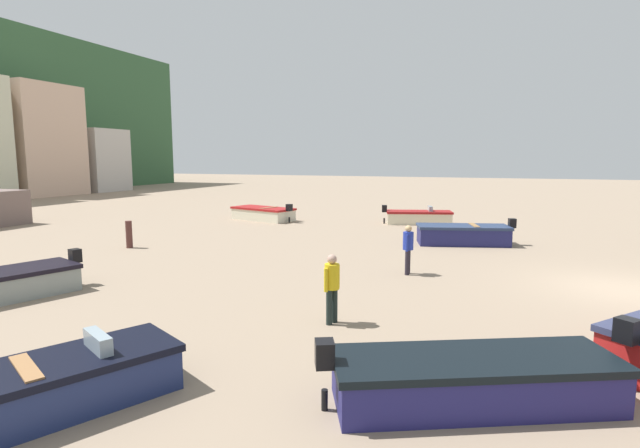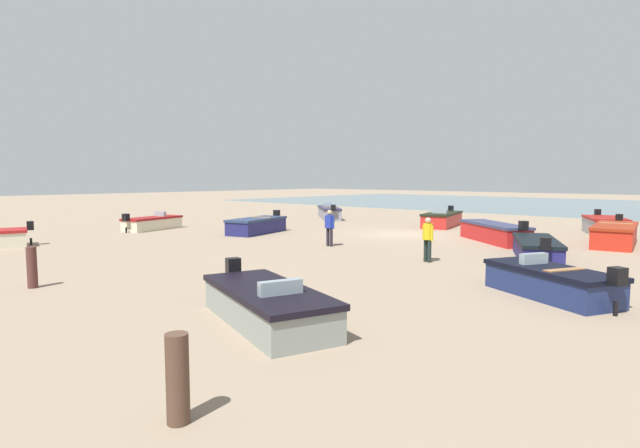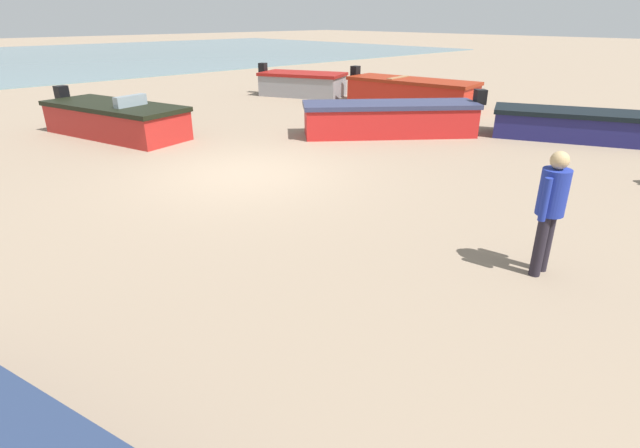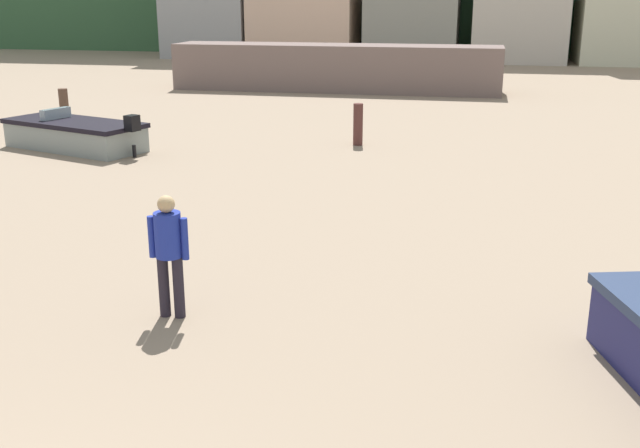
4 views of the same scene
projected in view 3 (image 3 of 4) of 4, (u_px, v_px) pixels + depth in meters
name	position (u px, v px, depth m)	size (l,w,h in m)	color
ground_plane	(244.00, 174.00, 10.26)	(160.00, 160.00, 0.00)	gray
boat_red_2	(115.00, 119.00, 13.36)	(2.69, 4.75, 1.20)	#B2231F
boat_red_3	(411.00, 92.00, 18.00)	(2.31, 5.18, 1.26)	red
boat_red_5	(390.00, 119.00, 13.42)	(4.54, 4.04, 1.22)	red
boat_navy_7	(580.00, 125.00, 12.95)	(3.14, 4.56, 1.09)	navy
boat_grey_10	(302.00, 84.00, 20.09)	(2.98, 3.81, 1.25)	gray
beach_walker_foreground	(551.00, 204.00, 5.95)	(0.53, 0.34, 1.62)	#241F29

